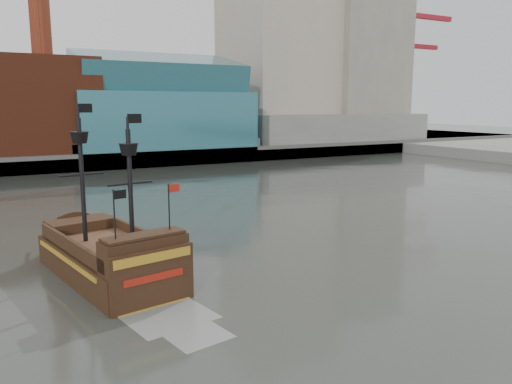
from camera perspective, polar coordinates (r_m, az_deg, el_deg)
ground at (r=25.31m, az=19.64°, el=-13.47°), size 400.00×400.00×0.00m
promenade_far at (r=108.96m, az=-19.40°, el=4.68°), size 220.00×60.00×2.00m
seawall at (r=80.09m, az=-15.86°, el=3.41°), size 220.00×1.00×2.60m
skyline at (r=103.38m, az=-16.47°, el=17.69°), size 149.00×45.00×62.00m
crane_a at (r=137.17m, az=16.39°, el=13.37°), size 22.50×4.00×32.25m
crane_b at (r=150.82m, az=16.21°, el=11.68°), size 19.10×4.00×26.25m
pirate_ship at (r=29.93m, az=-16.37°, el=-7.69°), size 6.62×14.70×10.61m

